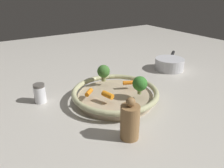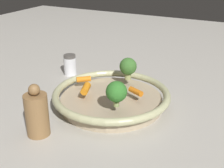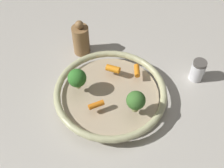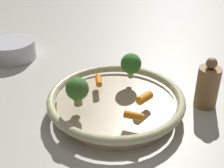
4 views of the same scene
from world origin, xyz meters
The scene contains 9 objects.
ground_plane centered at (0.00, 0.00, 0.00)m, with size 2.51×2.51×0.00m, color #B7B2A8.
serving_bowl centered at (0.00, 0.00, 0.02)m, with size 0.32×0.32×0.05m.
baby_carrot_left centered at (-0.10, 0.02, 0.05)m, with size 0.02×0.02×0.04m, color orange.
baby_carrot_back centered at (0.07, 0.01, 0.05)m, with size 0.01×0.01×0.04m, color orange.
baby_carrot_right centered at (-0.06, -0.04, 0.06)m, with size 0.02×0.02×0.04m, color orange.
broccoli_floret_edge centered at (0.05, -0.07, 0.08)m, with size 0.05×0.05×0.06m.
broccoli_floret_mid centered at (0.01, 0.09, 0.08)m, with size 0.05×0.05×0.06m.
salt_shaker centered at (-0.23, 0.14, 0.03)m, with size 0.04×0.04×0.07m.
pepper_mill centered at (-0.09, -0.20, 0.05)m, with size 0.05×0.05×0.13m.
Camera 3 is at (0.36, 0.32, 0.67)m, focal length 45.87 mm.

